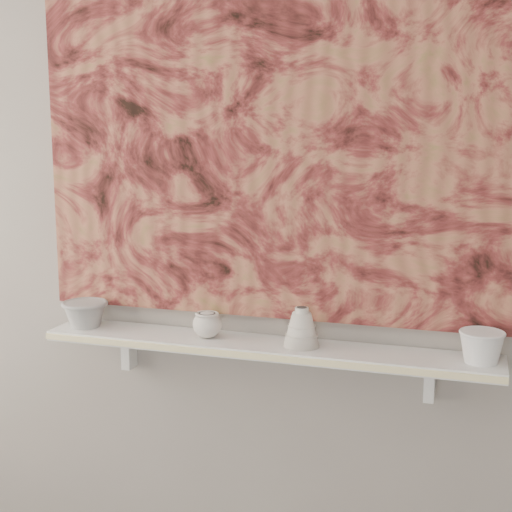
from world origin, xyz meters
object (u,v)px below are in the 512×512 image
at_px(shelf, 264,347).
at_px(painting, 272,139).
at_px(bell_vessel, 302,327).
at_px(bowl_white, 482,347).
at_px(cup_cream, 207,325).
at_px(bowl_grey, 85,313).

relative_size(shelf, painting, 0.93).
height_order(painting, bell_vessel, painting).
bearing_deg(bell_vessel, bowl_white, 0.00).
height_order(painting, bowl_white, painting).
xyz_separation_m(cup_cream, bowl_white, (0.81, 0.00, 0.00)).
bearing_deg(painting, bowl_grey, -172.50).
bearing_deg(bowl_white, shelf, 180.00).
bearing_deg(bowl_white, cup_cream, 180.00).
bearing_deg(shelf, bowl_grey, 180.00).
relative_size(cup_cream, bell_vessel, 0.76).
xyz_separation_m(bowl_grey, bell_vessel, (0.73, 0.00, 0.02)).
bearing_deg(painting, bell_vessel, -34.47).
relative_size(shelf, bowl_grey, 9.31).
bearing_deg(bowl_grey, bell_vessel, 0.00).
relative_size(cup_cream, bowl_white, 0.72).
xyz_separation_m(shelf, painting, (0.00, 0.08, 0.62)).
relative_size(shelf, bell_vessel, 11.78).
bearing_deg(shelf, painting, 90.00).
bearing_deg(cup_cream, shelf, 0.00).
distance_m(bowl_grey, bowl_white, 1.24).
distance_m(painting, bowl_grey, 0.84).
bearing_deg(painting, cup_cream, -156.28).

